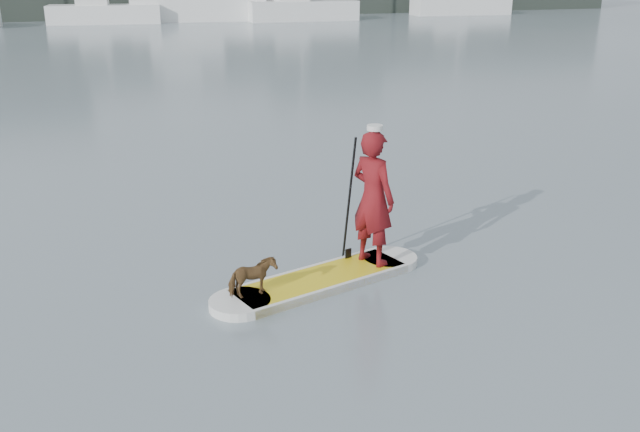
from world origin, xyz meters
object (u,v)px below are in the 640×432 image
object	(u,v)px
dog	(252,277)
sailboat_f	(460,4)
paddleboard	(320,280)
sailboat_d	(104,12)
paddler	(373,198)
sailboat_e	(301,9)

from	to	relation	value
dog	sailboat_f	world-z (taller)	sailboat_f
paddleboard	sailboat_d	bearing A→B (deg)	74.52
paddleboard	paddler	size ratio (longest dim) A/B	1.66
paddler	sailboat_d	size ratio (longest dim) A/B	0.17
sailboat_e	sailboat_d	bearing A→B (deg)	174.09
paddler	sailboat_f	bearing A→B (deg)	-56.81
paddleboard	dog	xyz separation A→B (m)	(-1.01, -0.29, 0.32)
sailboat_d	sailboat_f	xyz separation A→B (m)	(29.17, 0.03, 0.01)
sailboat_d	sailboat_e	distance (m)	14.57
paddleboard	paddler	distance (m)	1.36
paddleboard	sailboat_d	distance (m)	47.38
paddleboard	paddler	world-z (taller)	paddler
paddleboard	sailboat_e	distance (m)	47.57
paddler	sailboat_f	distance (m)	54.73
sailboat_d	sailboat_e	xyz separation A→B (m)	(14.44, -1.90, 0.03)
sailboat_f	dog	bearing A→B (deg)	-118.12
paddler	sailboat_f	xyz separation A→B (m)	(27.79, 47.15, -0.24)
sailboat_d	sailboat_e	world-z (taller)	sailboat_e
sailboat_f	sailboat_e	bearing A→B (deg)	-168.80
sailboat_e	sailboat_f	size ratio (longest dim) A/B	0.97
sailboat_d	sailboat_e	bearing A→B (deg)	0.35
sailboat_e	paddleboard	bearing A→B (deg)	-105.46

